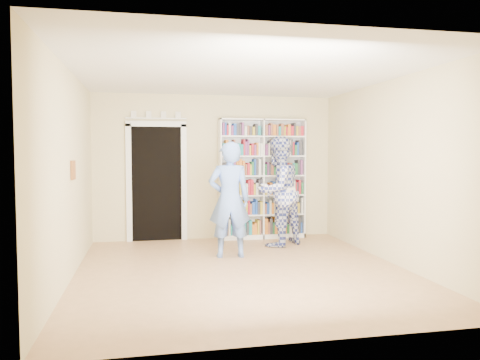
{
  "coord_description": "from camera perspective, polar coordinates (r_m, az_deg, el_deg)",
  "views": [
    {
      "loc": [
        -1.29,
        -6.24,
        1.64
      ],
      "look_at": [
        0.15,
        0.9,
        1.2
      ],
      "focal_mm": 35.0,
      "sensor_mm": 36.0,
      "label": 1
    }
  ],
  "objects": [
    {
      "name": "wall_back",
      "position": [
        8.84,
        -2.99,
        1.57
      ],
      "size": [
        4.5,
        0.0,
        4.5
      ],
      "primitive_type": "plane",
      "rotation": [
        1.57,
        0.0,
        0.0
      ],
      "color": "beige",
      "rests_on": "floor"
    },
    {
      "name": "wall_right",
      "position": [
        7.18,
        18.16,
        0.97
      ],
      "size": [
        0.0,
        5.0,
        5.0
      ],
      "primitive_type": "plane",
      "rotation": [
        1.57,
        0.0,
        -1.57
      ],
      "color": "beige",
      "rests_on": "floor"
    },
    {
      "name": "wall_left",
      "position": [
        6.32,
        -20.1,
        0.62
      ],
      "size": [
        0.0,
        5.0,
        5.0
      ],
      "primitive_type": "plane",
      "rotation": [
        1.57,
        0.0,
        1.57
      ],
      "color": "beige",
      "rests_on": "floor"
    },
    {
      "name": "bookshelf",
      "position": [
        8.87,
        2.71,
        0.22
      ],
      "size": [
        1.64,
        0.31,
        2.26
      ],
      "rotation": [
        0.0,
        0.0,
        -0.34
      ],
      "color": "white",
      "rests_on": "floor"
    },
    {
      "name": "ceiling",
      "position": [
        6.46,
        0.3,
        12.9
      ],
      "size": [
        5.0,
        5.0,
        0.0
      ],
      "primitive_type": "plane",
      "rotation": [
        3.14,
        0.0,
        0.0
      ],
      "color": "white",
      "rests_on": "wall_back"
    },
    {
      "name": "man_blue",
      "position": [
        7.26,
        -1.3,
        -2.42
      ],
      "size": [
        0.68,
        0.47,
        1.79
      ],
      "primitive_type": "imported",
      "rotation": [
        0.0,
        0.0,
        3.08
      ],
      "color": "#668DE3",
      "rests_on": "floor"
    },
    {
      "name": "doorway",
      "position": [
        8.74,
        -10.12,
        0.38
      ],
      "size": [
        1.1,
        0.08,
        2.43
      ],
      "color": "black",
      "rests_on": "floor"
    },
    {
      "name": "man_plaid",
      "position": [
        8.16,
        4.64,
        -1.39
      ],
      "size": [
        1.17,
        1.11,
        1.9
      ],
      "primitive_type": "imported",
      "rotation": [
        0.0,
        0.0,
        3.71
      ],
      "color": "#2E3A8D",
      "rests_on": "floor"
    },
    {
      "name": "wall_art",
      "position": [
        6.52,
        -19.67,
        1.15
      ],
      "size": [
        0.03,
        0.25,
        0.25
      ],
      "primitive_type": "cube",
      "color": "brown",
      "rests_on": "wall_left"
    },
    {
      "name": "floor",
      "position": [
        6.58,
        0.29,
        -10.97
      ],
      "size": [
        5.0,
        5.0,
        0.0
      ],
      "primitive_type": "plane",
      "color": "#A57A50",
      "rests_on": "ground"
    },
    {
      "name": "paper_sheet",
      "position": [
        7.98,
        6.25,
        -1.87
      ],
      "size": [
        0.17,
        0.09,
        0.27
      ],
      "primitive_type": "cube",
      "rotation": [
        0.0,
        0.0,
        0.48
      ],
      "color": "white",
      "rests_on": "man_plaid"
    }
  ]
}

